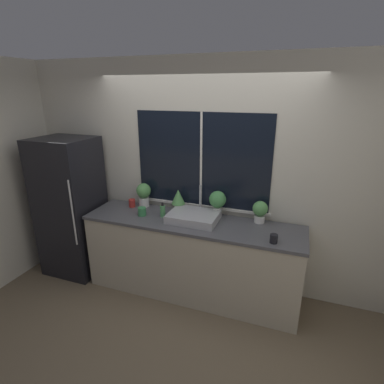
% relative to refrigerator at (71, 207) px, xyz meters
% --- Properties ---
extents(ground_plane, '(14.00, 14.00, 0.00)m').
position_rel_refrigerator_xyz_m(ground_plane, '(1.65, -0.26, -0.89)').
color(ground_plane, brown).
extents(wall_back, '(8.00, 0.09, 2.70)m').
position_rel_refrigerator_xyz_m(wall_back, '(1.65, 0.41, 0.46)').
color(wall_back, beige).
rests_on(wall_back, ground_plane).
extents(wall_left, '(0.06, 7.00, 2.70)m').
position_rel_refrigerator_xyz_m(wall_left, '(-0.63, 1.24, 0.46)').
color(wall_left, beige).
rests_on(wall_left, ground_plane).
extents(counter, '(2.50, 0.63, 0.93)m').
position_rel_refrigerator_xyz_m(counter, '(1.65, 0.04, -0.43)').
color(counter, '#B2A893').
rests_on(counter, ground_plane).
extents(refrigerator, '(0.70, 0.65, 1.79)m').
position_rel_refrigerator_xyz_m(refrigerator, '(0.00, 0.00, 0.00)').
color(refrigerator, black).
rests_on(refrigerator, ground_plane).
extents(sink, '(0.55, 0.47, 0.35)m').
position_rel_refrigerator_xyz_m(sink, '(1.66, 0.07, 0.08)').
color(sink, '#ADADB2').
rests_on(sink, counter).
extents(potted_plant_far_left, '(0.18, 0.18, 0.30)m').
position_rel_refrigerator_xyz_m(potted_plant_far_left, '(0.92, 0.27, 0.21)').
color(potted_plant_far_left, white).
rests_on(potted_plant_far_left, counter).
extents(potted_plant_center_left, '(0.16, 0.16, 0.28)m').
position_rel_refrigerator_xyz_m(potted_plant_center_left, '(1.39, 0.27, 0.20)').
color(potted_plant_center_left, white).
rests_on(potted_plant_center_left, counter).
extents(potted_plant_center_right, '(0.19, 0.19, 0.31)m').
position_rel_refrigerator_xyz_m(potted_plant_center_right, '(1.88, 0.27, 0.23)').
color(potted_plant_center_right, white).
rests_on(potted_plant_center_right, counter).
extents(potted_plant_far_right, '(0.17, 0.17, 0.25)m').
position_rel_refrigerator_xyz_m(potted_plant_far_right, '(2.37, 0.27, 0.18)').
color(potted_plant_far_right, white).
rests_on(potted_plant_far_right, counter).
extents(soap_bottle, '(0.06, 0.06, 0.17)m').
position_rel_refrigerator_xyz_m(soap_bottle, '(1.29, 0.05, 0.11)').
color(soap_bottle, '#519E5B').
rests_on(soap_bottle, counter).
extents(mug_red, '(0.08, 0.08, 0.10)m').
position_rel_refrigerator_xyz_m(mug_red, '(0.79, 0.20, 0.09)').
color(mug_red, '#B72D28').
rests_on(mug_red, counter).
extents(mug_black, '(0.08, 0.08, 0.09)m').
position_rel_refrigerator_xyz_m(mug_black, '(2.57, -0.16, 0.08)').
color(mug_black, black).
rests_on(mug_black, counter).
extents(mug_green, '(0.10, 0.10, 0.10)m').
position_rel_refrigerator_xyz_m(mug_green, '(1.04, 0.00, 0.09)').
color(mug_green, '#38844C').
rests_on(mug_green, counter).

